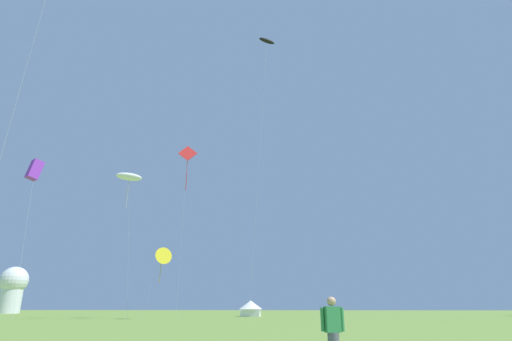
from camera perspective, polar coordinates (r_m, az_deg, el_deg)
kite_white_parafoil at (r=62.13m, az=-17.47°, el=-0.88°), size 4.12×3.42×20.32m
kite_yellow_delta at (r=56.99m, az=-13.22°, el=-11.90°), size 3.45×3.18×9.05m
kite_red_diamond at (r=63.84m, az=-9.63°, el=2.00°), size 2.88×2.17×25.67m
kite_black_parafoil at (r=61.15m, az=1.54°, el=17.71°), size 3.45×3.65×38.38m
kite_purple_box at (r=55.31m, az=-28.77°, el=0.06°), size 3.08×3.09×18.38m
person_spectator at (r=10.70m, az=10.85°, el=-21.83°), size 0.57×0.32×1.73m
festival_tent_center at (r=69.33m, az=-0.76°, el=-18.79°), size 3.83×3.83×2.49m
observatory_dome at (r=116.54m, az=-31.10°, el=-13.91°), size 6.40×6.40×10.80m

